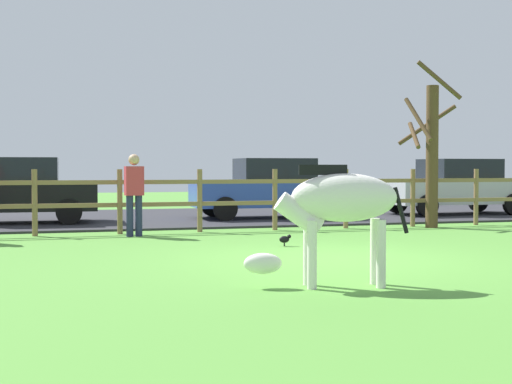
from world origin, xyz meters
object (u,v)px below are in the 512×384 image
(parked_car_silver, at_px, (455,186))
(parked_car_blue, at_px, (270,188))
(zebra, at_px, (337,207))
(parked_car_black, at_px, (12,190))
(bare_tree, at_px, (431,150))
(crow_on_grass, at_px, (285,239))
(visitor_right_of_tree, at_px, (134,191))

(parked_car_silver, distance_m, parked_car_blue, 5.50)
(zebra, relative_size, parked_car_blue, 0.47)
(parked_car_silver, xyz_separation_m, parked_car_blue, (-5.50, 0.07, 0.00))
(parked_car_black, distance_m, parked_car_blue, 6.45)
(parked_car_black, bearing_deg, zebra, -69.58)
(zebra, height_order, parked_car_silver, parked_car_silver)
(bare_tree, height_order, crow_on_grass, bare_tree)
(parked_car_silver, height_order, parked_car_blue, same)
(bare_tree, distance_m, parked_car_silver, 4.50)
(crow_on_grass, distance_m, visitor_right_of_tree, 3.54)
(bare_tree, distance_m, zebra, 8.88)
(parked_car_blue, bearing_deg, parked_car_silver, -0.76)
(parked_car_black, bearing_deg, crow_on_grass, -52.89)
(parked_car_silver, xyz_separation_m, parked_car_black, (-11.95, -0.00, 0.00))
(bare_tree, bearing_deg, parked_car_black, 159.53)
(bare_tree, distance_m, parked_car_blue, 4.55)
(parked_car_blue, bearing_deg, crow_on_grass, -105.24)
(parked_car_silver, bearing_deg, bare_tree, -128.79)
(parked_car_silver, height_order, parked_car_black, same)
(crow_on_grass, height_order, parked_car_black, parked_car_black)
(bare_tree, xyz_separation_m, parked_car_silver, (2.76, 3.43, -0.93))
(bare_tree, bearing_deg, parked_car_silver, 51.21)
(bare_tree, height_order, visitor_right_of_tree, bare_tree)
(parked_car_black, bearing_deg, parked_car_blue, 0.65)
(parked_car_silver, distance_m, parked_car_black, 11.95)
(parked_car_black, relative_size, visitor_right_of_tree, 2.48)
(crow_on_grass, bearing_deg, parked_car_black, 127.11)
(zebra, height_order, parked_car_blue, parked_car_blue)
(zebra, distance_m, parked_car_blue, 10.90)
(zebra, bearing_deg, parked_car_silver, 52.63)
(bare_tree, relative_size, zebra, 1.94)
(bare_tree, relative_size, crow_on_grass, 17.37)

